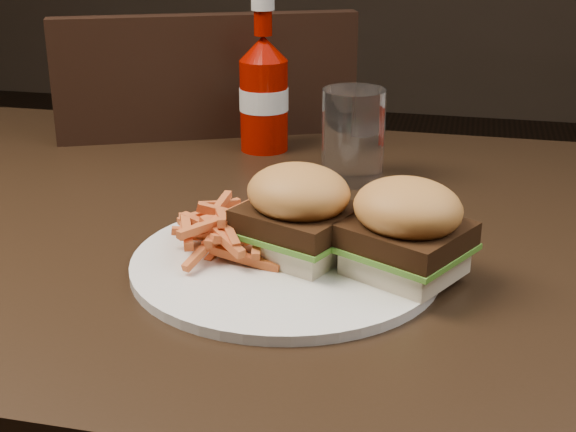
% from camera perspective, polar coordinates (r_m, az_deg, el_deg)
% --- Properties ---
extents(dining_table, '(1.20, 0.80, 0.04)m').
position_cam_1_polar(dining_table, '(0.91, -3.37, -1.22)').
color(dining_table, black).
rests_on(dining_table, ground).
extents(chair_far, '(0.62, 0.62, 0.04)m').
position_cam_1_polar(chair_far, '(1.53, -5.91, -3.75)').
color(chair_far, black).
rests_on(chair_far, ground).
extents(plate, '(0.30, 0.30, 0.01)m').
position_cam_1_polar(plate, '(0.78, -0.17, -3.34)').
color(plate, white).
rests_on(plate, dining_table).
extents(sandwich_half_a, '(0.12, 0.11, 0.02)m').
position_cam_1_polar(sandwich_half_a, '(0.78, 0.73, -2.00)').
color(sandwich_half_a, beige).
rests_on(sandwich_half_a, plate).
extents(sandwich_half_b, '(0.12, 0.12, 0.02)m').
position_cam_1_polar(sandwich_half_b, '(0.75, 8.29, -3.25)').
color(sandwich_half_b, beige).
rests_on(sandwich_half_b, plate).
extents(fries_pile, '(0.13, 0.13, 0.04)m').
position_cam_1_polar(fries_pile, '(0.79, -4.15, -0.82)').
color(fries_pile, '#CA4A2C').
rests_on(fries_pile, plate).
extents(ketchup_bottle, '(0.08, 0.08, 0.14)m').
position_cam_1_polar(ketchup_bottle, '(1.14, -1.72, 7.66)').
color(ketchup_bottle, '#8C0900').
rests_on(ketchup_bottle, dining_table).
extents(tumbler, '(0.09, 0.09, 0.12)m').
position_cam_1_polar(tumbler, '(1.01, 4.65, 5.55)').
color(tumbler, white).
rests_on(tumbler, dining_table).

